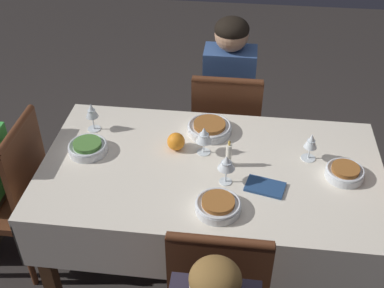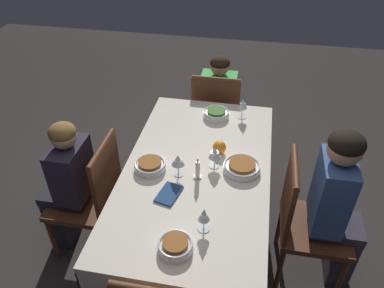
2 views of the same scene
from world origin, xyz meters
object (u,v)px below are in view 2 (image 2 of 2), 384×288
at_px(candle_centerpiece, 198,171).
at_px(orange_fruit, 219,147).
at_px(person_child_green, 219,100).
at_px(chair_north, 93,194).
at_px(wine_glass_south, 215,153).
at_px(bowl_west, 175,245).
at_px(wine_glass_north, 178,161).
at_px(dining_table, 197,180).
at_px(person_adult_denim, 337,203).
at_px(chair_east, 216,114).
at_px(napkin_red_folded, 169,194).
at_px(wine_glass_west, 204,215).
at_px(bowl_south, 242,167).
at_px(chair_south, 305,218).
at_px(bowl_east, 216,113).
at_px(bowl_north, 150,165).
at_px(wine_glass_east, 243,105).
at_px(person_child_dark, 67,183).

xyz_separation_m(candle_centerpiece, orange_fruit, (0.26, -0.10, -0.01)).
bearing_deg(candle_centerpiece, person_child_green, 1.13).
distance_m(chair_north, candle_centerpiece, 0.77).
bearing_deg(wine_glass_south, bowl_west, 171.20).
distance_m(wine_glass_north, bowl_west, 0.54).
relative_size(dining_table, person_adult_denim, 1.37).
relative_size(wine_glass_north, bowl_west, 0.85).
xyz_separation_m(person_adult_denim, orange_fruit, (0.22, 0.73, 0.15)).
distance_m(chair_east, napkin_red_folded, 1.31).
xyz_separation_m(wine_glass_west, candle_centerpiece, (0.37, 0.10, -0.04)).
xyz_separation_m(bowl_south, wine_glass_south, (0.01, 0.17, 0.07)).
height_order(wine_glass_south, wine_glass_north, same).
height_order(chair_south, bowl_east, chair_south).
bearing_deg(person_adult_denim, chair_south, 90.00).
bearing_deg(orange_fruit, chair_east, 8.09).
distance_m(chair_north, chair_east, 1.30).
xyz_separation_m(bowl_north, bowl_west, (-0.55, -0.28, 0.00)).
relative_size(bowl_south, wine_glass_east, 1.45).
height_order(bowl_south, bowl_east, same).
xyz_separation_m(bowl_south, orange_fruit, (0.15, 0.15, 0.02)).
height_order(chair_south, bowl_west, chair_south).
distance_m(person_child_dark, bowl_east, 1.13).
bearing_deg(wine_glass_east, bowl_west, 169.69).
distance_m(wine_glass_north, bowl_east, 0.68).
xyz_separation_m(candle_centerpiece, napkin_red_folded, (-0.17, 0.13, -0.05)).
relative_size(bowl_north, bowl_east, 1.02).
bearing_deg(bowl_east, wine_glass_south, -173.60).
relative_size(person_adult_denim, bowl_east, 6.20).
height_order(person_adult_denim, wine_glass_west, person_adult_denim).
bearing_deg(chair_south, wine_glass_north, 92.69).
xyz_separation_m(chair_north, chair_east, (1.11, -0.67, 0.00)).
height_order(person_adult_denim, wine_glass_north, person_adult_denim).
xyz_separation_m(chair_east, candle_centerpiece, (-1.11, -0.03, 0.32)).
height_order(wine_glass_south, bowl_east, wine_glass_south).
relative_size(person_adult_denim, wine_glass_west, 8.17).
bearing_deg(candle_centerpiece, bowl_east, -1.78).
relative_size(person_child_green, napkin_red_folded, 5.24).
bearing_deg(chair_east, person_adult_denim, 128.42).
bearing_deg(wine_glass_west, wine_glass_east, -5.80).
height_order(wine_glass_north, candle_centerpiece, wine_glass_north).
bearing_deg(orange_fruit, wine_glass_west, -179.97).
bearing_deg(candle_centerpiece, orange_fruit, -20.44).
height_order(chair_east, wine_glass_west, chair_east).
bearing_deg(person_child_green, bowl_north, 77.91).
bearing_deg(person_adult_denim, person_child_dark, 91.44).
relative_size(dining_table, chair_east, 1.73).
xyz_separation_m(chair_north, bowl_east, (0.67, -0.72, 0.29)).
relative_size(bowl_south, wine_glass_south, 1.54).
relative_size(person_child_green, wine_glass_east, 6.42).
distance_m(chair_south, bowl_north, 1.00).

